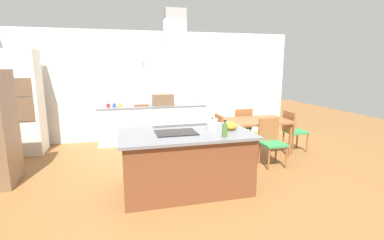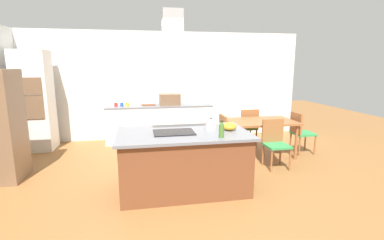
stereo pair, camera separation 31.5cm
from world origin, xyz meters
name	(u,v)px [view 1 (the left image)]	position (x,y,z in m)	size (l,w,h in m)	color
ground	(169,158)	(0.00, 1.50, 0.00)	(16.00, 16.00, 0.00)	#936033
wall_back	(156,86)	(0.00, 3.25, 1.35)	(7.20, 0.10, 2.70)	white
kitchen_island	(186,161)	(0.00, 0.00, 0.45)	(1.96, 1.15, 0.90)	brown
cooktop	(176,133)	(-0.14, 0.00, 0.91)	(0.60, 0.44, 0.01)	black
tea_kettle	(212,124)	(0.44, 0.07, 0.98)	(0.22, 0.17, 0.19)	silver
olive_oil_bottle	(225,130)	(0.47, -0.39, 1.00)	(0.07, 0.07, 0.24)	#47722D
mixing_bowl	(230,126)	(0.72, 0.00, 0.96)	(0.22, 0.22, 0.12)	gold
back_counter	(153,124)	(-0.15, 2.88, 0.45)	(2.58, 0.62, 0.90)	white
countertop_microwave	(163,100)	(0.11, 2.88, 1.04)	(0.50, 0.38, 0.28)	brown
coffee_mug_red	(108,105)	(-1.19, 2.86, 0.95)	(0.08, 0.08, 0.09)	red
coffee_mug_blue	(114,105)	(-1.05, 2.85, 0.95)	(0.08, 0.08, 0.09)	#2D56B2
coffee_mug_yellow	(120,105)	(-0.92, 2.85, 0.95)	(0.08, 0.08, 0.09)	gold
cutting_board	(141,105)	(-0.41, 2.93, 0.91)	(0.34, 0.24, 0.02)	brown
wall_oven_stack	(23,103)	(-2.90, 2.65, 1.10)	(0.70, 0.66, 2.20)	white
dining_table	(255,124)	(1.82, 1.31, 0.67)	(1.40, 0.90, 0.75)	#995B33
chair_facing_back_wall	(242,124)	(1.82, 1.97, 0.51)	(0.42, 0.42, 0.89)	#33934C
chair_at_left_end	(214,134)	(0.91, 1.31, 0.51)	(0.42, 0.42, 0.89)	#33934C
chair_at_right_end	(293,128)	(2.74, 1.31, 0.51)	(0.42, 0.42, 0.89)	#33934C
chair_facing_island	(271,139)	(1.82, 0.64, 0.51)	(0.42, 0.42, 0.89)	#33934C
range_hood	(175,49)	(-0.14, 0.00, 2.10)	(0.90, 0.55, 0.78)	#ADADB2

